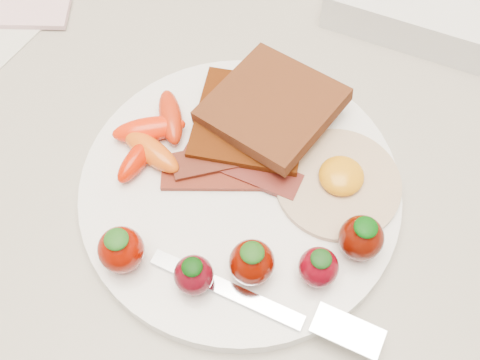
{
  "coord_description": "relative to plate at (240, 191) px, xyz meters",
  "views": [
    {
      "loc": [
        0.03,
        1.33,
        1.36
      ],
      "look_at": [
        0.03,
        1.57,
        0.93
      ],
      "focal_mm": 45.0,
      "sensor_mm": 36.0,
      "label": 1
    }
  ],
  "objects": [
    {
      "name": "counter",
      "position": [
        -0.03,
        0.13,
        -0.46
      ],
      "size": [
        2.0,
        0.6,
        0.9
      ],
      "primitive_type": "cube",
      "color": "gray",
      "rests_on": "ground"
    },
    {
      "name": "plate",
      "position": [
        0.0,
        0.0,
        0.0
      ],
      "size": [
        0.27,
        0.27,
        0.02
      ],
      "primitive_type": "cylinder",
      "color": "white",
      "rests_on": "counter"
    },
    {
      "name": "toast_lower",
      "position": [
        0.01,
        0.06,
        0.02
      ],
      "size": [
        0.11,
        0.11,
        0.01
      ],
      "primitive_type": "cube",
      "rotation": [
        0.0,
        0.0,
        -0.2
      ],
      "color": "black",
      "rests_on": "plate"
    },
    {
      "name": "toast_upper",
      "position": [
        0.03,
        0.07,
        0.03
      ],
      "size": [
        0.14,
        0.14,
        0.02
      ],
      "primitive_type": "cube",
      "rotation": [
        0.0,
        -0.1,
        -0.67
      ],
      "color": "black",
      "rests_on": "toast_lower"
    },
    {
      "name": "fried_egg",
      "position": [
        0.08,
        0.0,
        0.01
      ],
      "size": [
        0.12,
        0.12,
        0.02
      ],
      "color": "beige",
      "rests_on": "plate"
    },
    {
      "name": "bacon_strips",
      "position": [
        -0.01,
        0.02,
        0.01
      ],
      "size": [
        0.12,
        0.07,
        0.01
      ],
      "color": "#4E1A0A",
      "rests_on": "plate"
    },
    {
      "name": "baby_carrots",
      "position": [
        -0.07,
        0.04,
        0.02
      ],
      "size": [
        0.07,
        0.1,
        0.02
      ],
      "color": "red",
      "rests_on": "plate"
    },
    {
      "name": "strawberries",
      "position": [
        0.01,
        -0.07,
        0.03
      ],
      "size": [
        0.22,
        0.06,
        0.04
      ],
      "color": "#770B00",
      "rests_on": "plate"
    },
    {
      "name": "fork",
      "position": [
        0.03,
        -0.11,
        0.01
      ],
      "size": [
        0.18,
        0.09,
        0.0
      ],
      "color": "silver",
      "rests_on": "plate"
    }
  ]
}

